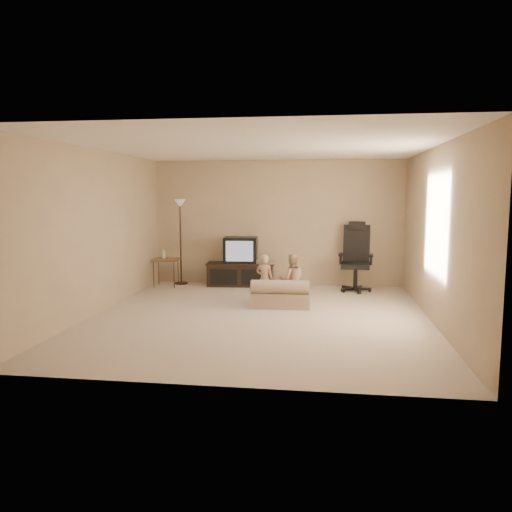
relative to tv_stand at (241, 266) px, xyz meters
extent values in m
plane|color=beige|center=(0.69, -2.49, -0.40)|extent=(5.50, 5.50, 0.00)
plane|color=white|center=(0.69, -2.49, 2.10)|extent=(5.50, 5.50, 0.00)
plane|color=tan|center=(0.69, 0.26, 0.85)|extent=(5.00, 0.00, 5.00)
plane|color=tan|center=(0.69, -5.24, 0.85)|extent=(5.00, 0.00, 5.00)
plane|color=tan|center=(-1.81, -2.49, 0.85)|extent=(0.00, 5.50, 5.50)
plane|color=tan|center=(3.19, -2.49, 0.85)|extent=(0.00, 5.50, 5.50)
cube|color=black|center=(-0.01, 0.00, -0.20)|extent=(1.33, 0.55, 0.42)
cube|color=black|center=(-0.01, 0.00, 0.04)|extent=(1.37, 0.59, 0.04)
cube|color=black|center=(-0.30, -0.26, -0.19)|extent=(0.54, 0.05, 0.32)
cube|color=black|center=(0.31, -0.22, -0.19)|extent=(0.54, 0.05, 0.32)
cube|color=black|center=(-0.01, 0.02, 0.31)|extent=(0.68, 0.50, 0.51)
cube|color=silver|center=(0.01, -0.22, 0.31)|extent=(0.53, 0.04, 0.40)
cube|color=silver|center=(0.51, -0.02, 0.09)|extent=(0.39, 0.28, 0.06)
cylinder|color=black|center=(2.23, -0.31, -0.15)|extent=(0.07, 0.07, 0.41)
cube|color=black|center=(2.23, -0.31, 0.09)|extent=(0.56, 0.56, 0.09)
cube|color=black|center=(2.25, -0.06, 0.48)|extent=(0.51, 0.23, 0.73)
cube|color=black|center=(2.25, -0.06, 0.82)|extent=(0.32, 0.13, 0.17)
cube|color=black|center=(1.95, -0.28, 0.29)|extent=(0.10, 0.30, 0.04)
cube|color=black|center=(2.51, -0.33, 0.29)|extent=(0.10, 0.30, 0.04)
cube|color=brown|center=(-1.46, -0.28, 0.13)|extent=(0.54, 0.54, 0.03)
cylinder|color=#2F1F15|center=(-1.64, -0.50, -0.14)|extent=(0.01, 0.01, 0.55)
cylinder|color=#2F1F15|center=(-1.24, -0.46, -0.14)|extent=(0.01, 0.01, 0.55)
cylinder|color=#2F1F15|center=(-1.68, -0.10, -0.14)|extent=(0.01, 0.01, 0.55)
cylinder|color=#2F1F15|center=(-1.28, -0.06, -0.14)|extent=(0.01, 0.01, 0.55)
cylinder|color=beige|center=(-1.51, -0.25, 0.22)|extent=(0.07, 0.07, 0.14)
cone|color=beige|center=(-1.51, -0.25, 0.31)|extent=(0.06, 0.06, 0.05)
cylinder|color=#2F1F15|center=(-1.25, 0.04, -0.39)|extent=(0.27, 0.27, 0.03)
cylinder|color=#2F1F15|center=(-1.25, 0.04, 0.42)|extent=(0.03, 0.03, 1.62)
cone|color=beige|center=(-1.25, 0.04, 1.24)|extent=(0.23, 0.23, 0.15)
cube|color=#9C8269|center=(0.95, -1.75, -0.28)|extent=(0.97, 0.57, 0.25)
cylinder|color=#9C8269|center=(0.96, -1.92, -0.05)|extent=(0.94, 0.28, 0.23)
imported|color=tan|center=(0.67, -1.62, 0.01)|extent=(0.35, 0.30, 0.83)
imported|color=tan|center=(1.12, -1.62, 0.02)|extent=(0.45, 0.30, 0.85)
camera|label=1|loc=(1.65, -9.72, 1.42)|focal=35.00mm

